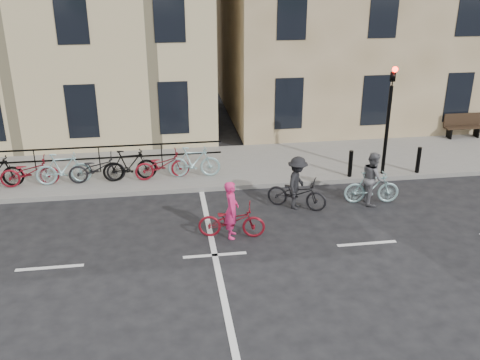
{
  "coord_description": "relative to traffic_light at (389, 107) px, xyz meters",
  "views": [
    {
      "loc": [
        -1.11,
        -11.65,
        6.86
      ],
      "look_at": [
        0.97,
        2.18,
        1.1
      ],
      "focal_mm": 40.0,
      "sensor_mm": 36.0,
      "label": 1
    }
  ],
  "objects": [
    {
      "name": "bench",
      "position": [
        4.8,
        3.39,
        -1.78
      ],
      "size": [
        1.6,
        0.41,
        0.97
      ],
      "color": "black",
      "rests_on": "sidewalk"
    },
    {
      "name": "bollard_east",
      "position": [
        -1.2,
        -0.09,
        -1.85
      ],
      "size": [
        0.14,
        0.14,
        0.9
      ],
      "primitive_type": "cylinder",
      "color": "black",
      "rests_on": "sidewalk"
    },
    {
      "name": "parked_bikes",
      "position": [
        -10.07,
        0.7,
        -1.81
      ],
      "size": [
        9.35,
        1.23,
        1.05
      ],
      "color": "black",
      "rests_on": "sidewalk"
    },
    {
      "name": "cyclist_grey",
      "position": [
        -1.16,
        -1.91,
        -1.8
      ],
      "size": [
        1.72,
        0.85,
        1.62
      ],
      "rotation": [
        0.0,
        0.0,
        1.46
      ],
      "color": "#95BFC3",
      "rests_on": "ground"
    },
    {
      "name": "cyclist_dark",
      "position": [
        -3.49,
        -1.92,
        -1.82
      ],
      "size": [
        1.88,
        1.42,
        1.61
      ],
      "rotation": [
        0.0,
        0.0,
        1.06
      ],
      "color": "black",
      "rests_on": "ground"
    },
    {
      "name": "bollard_west",
      "position": [
        1.2,
        -0.09,
        -1.85
      ],
      "size": [
        0.14,
        0.14,
        0.9
      ],
      "primitive_type": "cylinder",
      "color": "black",
      "rests_on": "sidewalk"
    },
    {
      "name": "traffic_light",
      "position": [
        0.0,
        0.0,
        0.0
      ],
      "size": [
        0.18,
        0.3,
        3.9
      ],
      "color": "black",
      "rests_on": "sidewalk"
    },
    {
      "name": "ground",
      "position": [
        -6.2,
        -4.34,
        -2.45
      ],
      "size": [
        120.0,
        120.0,
        0.0
      ],
      "primitive_type": "plane",
      "color": "black",
      "rests_on": "ground"
    },
    {
      "name": "cyclist_pink",
      "position": [
        -5.65,
        -3.42,
        -1.9
      ],
      "size": [
        1.86,
        0.93,
        1.58
      ],
      "rotation": [
        0.0,
        0.0,
        1.39
      ],
      "color": "maroon",
      "rests_on": "ground"
    },
    {
      "name": "sidewalk",
      "position": [
        -10.2,
        1.66,
        -2.38
      ],
      "size": [
        46.0,
        4.0,
        0.15
      ],
      "primitive_type": "cube",
      "color": "slate",
      "rests_on": "ground"
    }
  ]
}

